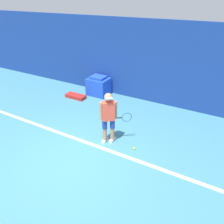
# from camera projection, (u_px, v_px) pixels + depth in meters

# --- Properties ---
(ground_plane) EXTENTS (24.00, 24.00, 0.00)m
(ground_plane) POSITION_uv_depth(u_px,v_px,m) (74.00, 160.00, 5.68)
(ground_plane) COLOR teal
(back_wall) EXTENTS (24.00, 0.10, 3.06)m
(back_wall) POSITION_uv_depth(u_px,v_px,m) (142.00, 62.00, 8.26)
(back_wall) COLOR navy
(back_wall) RESTS_ON ground_plane
(court_baseline) EXTENTS (21.60, 0.10, 0.01)m
(court_baseline) POSITION_uv_depth(u_px,v_px,m) (91.00, 144.00, 6.28)
(court_baseline) COLOR white
(court_baseline) RESTS_ON ground_plane
(tennis_player) EXTENTS (0.73, 0.60, 1.53)m
(tennis_player) POSITION_uv_depth(u_px,v_px,m) (109.00, 116.00, 6.00)
(tennis_player) COLOR #A37556
(tennis_player) RESTS_ON ground_plane
(tennis_ball) EXTENTS (0.07, 0.07, 0.07)m
(tennis_ball) POSITION_uv_depth(u_px,v_px,m) (134.00, 148.00, 6.06)
(tennis_ball) COLOR #D1E533
(tennis_ball) RESTS_ON ground_plane
(covered_chair) EXTENTS (0.86, 0.72, 0.81)m
(covered_chair) POSITION_uv_depth(u_px,v_px,m) (99.00, 86.00, 9.18)
(covered_chair) COLOR blue
(covered_chair) RESTS_ON ground_plane
(equipment_bag) EXTENTS (0.85, 0.35, 0.14)m
(equipment_bag) POSITION_uv_depth(u_px,v_px,m) (76.00, 96.00, 9.01)
(equipment_bag) COLOR #B2231E
(equipment_bag) RESTS_ON ground_plane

